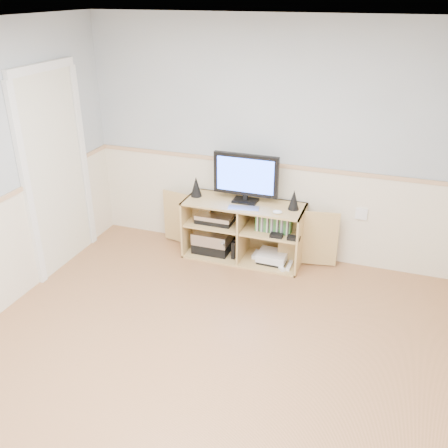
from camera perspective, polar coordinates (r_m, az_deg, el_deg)
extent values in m
cube|color=tan|center=(3.99, -4.00, -17.65)|extent=(4.00, 4.50, 0.02)
cube|color=white|center=(2.92, -5.60, 21.38)|extent=(4.00, 4.50, 0.02)
cube|color=#B5BFC5|center=(5.26, 5.32, 9.26)|extent=(4.00, 0.02, 2.50)
cube|color=beige|center=(5.50, 4.97, 1.70)|extent=(4.00, 0.01, 1.00)
cube|color=tan|center=(5.31, 5.16, 6.81)|extent=(4.00, 0.02, 0.04)
cube|color=silver|center=(5.36, -18.63, 5.49)|extent=(0.03, 0.82, 2.00)
cube|color=tan|center=(5.54, 2.18, -3.71)|extent=(1.28, 0.48, 0.02)
cube|color=tan|center=(5.26, 2.29, 2.28)|extent=(1.28, 0.48, 0.02)
cube|color=tan|center=(5.59, -3.94, 0.16)|extent=(0.02, 0.48, 0.65)
cube|color=tan|center=(5.27, 8.79, -1.79)|extent=(0.02, 0.48, 0.65)
cube|color=tan|center=(5.59, 2.93, 0.20)|extent=(1.28, 0.02, 0.65)
cube|color=tan|center=(5.39, 2.23, -0.79)|extent=(0.02, 0.46, 0.61)
cube|color=tan|center=(5.46, -0.96, 0.22)|extent=(0.61, 0.44, 0.02)
cube|color=tan|center=(5.30, 5.55, -0.76)|extent=(0.61, 0.44, 0.02)
cube|color=tan|center=(5.67, -4.27, 0.51)|extent=(0.61, 0.13, 0.61)
cube|color=tan|center=(5.31, 9.58, -1.59)|extent=(0.61, 0.13, 0.61)
cube|color=black|center=(5.30, 2.45, 2.68)|extent=(0.26, 0.18, 0.02)
cube|color=black|center=(5.28, 2.46, 3.08)|extent=(0.05, 0.04, 0.06)
cube|color=black|center=(5.19, 2.51, 5.65)|extent=(0.69, 0.05, 0.44)
cube|color=#2F59F9|center=(5.17, 2.42, 5.55)|extent=(0.61, 0.01, 0.36)
cone|color=black|center=(5.41, -3.21, 4.30)|extent=(0.12, 0.12, 0.22)
cone|color=black|center=(5.12, 7.98, 2.77)|extent=(0.11, 0.11, 0.21)
cube|color=silver|center=(5.12, 2.24, 1.81)|extent=(0.34, 0.19, 0.01)
ellipsoid|color=white|center=(5.04, 6.13, 1.38)|extent=(0.10, 0.08, 0.04)
cube|color=black|center=(5.61, -1.32, -2.54)|extent=(0.40, 0.30, 0.11)
cube|color=silver|center=(5.56, -1.33, -1.45)|extent=(0.40, 0.30, 0.13)
cube|color=black|center=(5.45, -0.96, 0.55)|extent=(0.40, 0.28, 0.05)
cube|color=silver|center=(5.43, -0.97, 1.00)|extent=(0.40, 0.28, 0.05)
cube|color=black|center=(5.47, 1.24, -2.81)|extent=(0.04, 0.14, 0.20)
cube|color=white|center=(5.50, 4.47, -3.63)|extent=(0.21, 0.17, 0.05)
cube|color=black|center=(5.44, 5.55, -4.14)|extent=(0.31, 0.25, 0.03)
cube|color=white|center=(5.41, 5.57, -3.64)|extent=(0.32, 0.27, 0.08)
cube|color=white|center=(5.33, 7.42, -4.88)|extent=(0.04, 0.14, 0.03)
cube|color=white|center=(5.47, 7.58, -4.04)|extent=(0.09, 0.15, 0.03)
cube|color=#3F8C3F|center=(5.23, 5.75, 0.15)|extent=(0.38, 0.14, 0.19)
cube|color=white|center=(5.32, 15.43, 1.14)|extent=(0.12, 0.03, 0.12)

